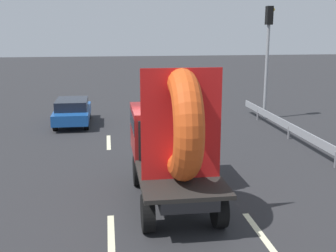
% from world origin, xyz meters
% --- Properties ---
extents(ground_plane, '(120.00, 120.00, 0.00)m').
position_xyz_m(ground_plane, '(0.00, 0.00, 0.00)').
color(ground_plane, '#28282B').
extents(flatbed_truck, '(2.02, 4.98, 3.75)m').
position_xyz_m(flatbed_truck, '(-0.21, -0.16, 1.78)').
color(flatbed_truck, black).
rests_on(flatbed_truck, ground_plane).
extents(distant_sedan, '(1.64, 3.83, 1.25)m').
position_xyz_m(distant_sedan, '(-3.62, 9.68, 0.67)').
color(distant_sedan, black).
rests_on(distant_sedan, ground_plane).
extents(traffic_light, '(0.42, 0.36, 5.67)m').
position_xyz_m(traffic_light, '(6.14, 9.61, 3.71)').
color(traffic_light, gray).
rests_on(traffic_light, ground_plane).
extents(guardrail, '(0.10, 15.33, 0.71)m').
position_xyz_m(guardrail, '(5.69, 3.59, 0.53)').
color(guardrail, gray).
rests_on(guardrail, ground_plane).
extents(lane_dash_left_near, '(0.16, 2.74, 0.01)m').
position_xyz_m(lane_dash_left_near, '(-1.91, -2.45, 0.00)').
color(lane_dash_left_near, beige).
rests_on(lane_dash_left_near, ground_plane).
extents(lane_dash_left_far, '(0.16, 2.27, 0.01)m').
position_xyz_m(lane_dash_left_far, '(-1.91, 6.03, 0.00)').
color(lane_dash_left_far, beige).
rests_on(lane_dash_left_far, ground_plane).
extents(lane_dash_right_near, '(0.16, 2.26, 0.01)m').
position_xyz_m(lane_dash_right_near, '(1.50, -2.57, 0.00)').
color(lane_dash_right_near, beige).
rests_on(lane_dash_right_near, ground_plane).
extents(lane_dash_right_far, '(0.16, 2.01, 0.01)m').
position_xyz_m(lane_dash_right_far, '(1.50, 5.19, 0.00)').
color(lane_dash_right_far, beige).
rests_on(lane_dash_right_far, ground_plane).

